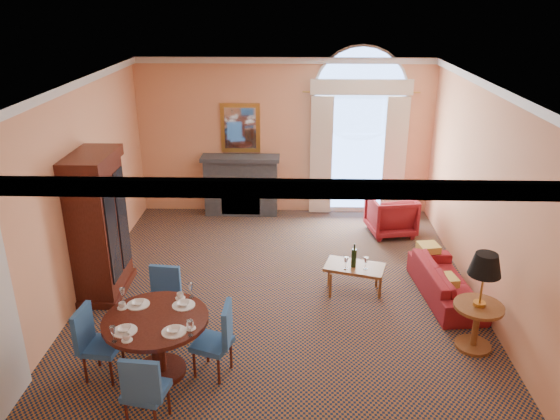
{
  "coord_description": "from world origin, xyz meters",
  "views": [
    {
      "loc": [
        0.22,
        -7.16,
        4.37
      ],
      "look_at": [
        0.0,
        0.5,
        1.3
      ],
      "focal_mm": 35.0,
      "sensor_mm": 36.0,
      "label": 1
    }
  ],
  "objects_px": {
    "armoire": "(99,228)",
    "armchair": "(391,215)",
    "side_table": "(482,290)",
    "dining_table": "(157,333)",
    "coffee_table": "(355,267)",
    "sofa": "(446,282)"
  },
  "relations": [
    {
      "from": "armoire",
      "to": "armchair",
      "type": "distance_m",
      "value": 5.38
    },
    {
      "from": "armoire",
      "to": "side_table",
      "type": "distance_m",
      "value": 5.48
    },
    {
      "from": "armchair",
      "to": "side_table",
      "type": "height_order",
      "value": "side_table"
    },
    {
      "from": "armoire",
      "to": "dining_table",
      "type": "bearing_deg",
      "value": -56.26
    },
    {
      "from": "coffee_table",
      "to": "armchair",
      "type": "bearing_deg",
      "value": 84.67
    },
    {
      "from": "coffee_table",
      "to": "side_table",
      "type": "distance_m",
      "value": 2.05
    },
    {
      "from": "coffee_table",
      "to": "side_table",
      "type": "relative_size",
      "value": 0.75
    },
    {
      "from": "sofa",
      "to": "coffee_table",
      "type": "bearing_deg",
      "value": 79.99
    },
    {
      "from": "dining_table",
      "to": "sofa",
      "type": "bearing_deg",
      "value": 25.93
    },
    {
      "from": "sofa",
      "to": "coffee_table",
      "type": "xyz_separation_m",
      "value": [
        -1.39,
        0.1,
        0.17
      ]
    },
    {
      "from": "sofa",
      "to": "armchair",
      "type": "height_order",
      "value": "armchair"
    },
    {
      "from": "coffee_table",
      "to": "side_table",
      "type": "height_order",
      "value": "side_table"
    },
    {
      "from": "dining_table",
      "to": "armchair",
      "type": "distance_m",
      "value": 5.54
    },
    {
      "from": "armchair",
      "to": "side_table",
      "type": "bearing_deg",
      "value": 88.03
    },
    {
      "from": "armoire",
      "to": "sofa",
      "type": "distance_m",
      "value": 5.33
    },
    {
      "from": "side_table",
      "to": "sofa",
      "type": "bearing_deg",
      "value": 92.24
    },
    {
      "from": "dining_table",
      "to": "armchair",
      "type": "relative_size",
      "value": 1.47
    },
    {
      "from": "dining_table",
      "to": "side_table",
      "type": "height_order",
      "value": "side_table"
    },
    {
      "from": "armoire",
      "to": "dining_table",
      "type": "xyz_separation_m",
      "value": [
        1.31,
        -1.96,
        -0.49
      ]
    },
    {
      "from": "dining_table",
      "to": "coffee_table",
      "type": "distance_m",
      "value": 3.27
    },
    {
      "from": "sofa",
      "to": "side_table",
      "type": "height_order",
      "value": "side_table"
    },
    {
      "from": "sofa",
      "to": "side_table",
      "type": "relative_size",
      "value": 1.32
    }
  ]
}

